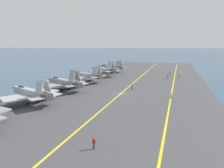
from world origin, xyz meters
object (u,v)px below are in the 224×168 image
parked_jet_third (63,82)px  crew_brown_vest (132,86)px  parked_jet_fifth (103,70)px  crew_green_vest (179,75)px  crew_red_vest (94,142)px  parked_jet_fourth (86,75)px  crew_white_vest (171,94)px  crew_purple_vest (170,73)px  parked_jet_sixth (110,67)px  parked_jet_second (30,93)px  crew_blue_vest (168,77)px

parked_jet_third → crew_brown_vest: 20.85m
parked_jet_fifth → crew_green_vest: size_ratio=9.08×
crew_red_vest → parked_jet_fourth: bearing=26.6°
crew_green_vest → crew_white_vest: 35.80m
crew_brown_vest → crew_white_vest: size_ratio=1.00×
parked_jet_fourth → crew_purple_vest: parked_jet_fourth is taller
parked_jet_third → parked_jet_sixth: size_ratio=1.06×
parked_jet_sixth → parked_jet_third: bearing=179.5°
parked_jet_fourth → crew_red_vest: 48.97m
parked_jet_third → crew_green_vest: bearing=-43.2°
parked_jet_second → crew_white_vest: (14.61, -31.10, -1.51)m
parked_jet_fifth → crew_brown_vest: parked_jet_fifth is taller
crew_purple_vest → parked_jet_fourth: bearing=132.3°
parked_jet_fourth → crew_white_vest: bearing=-114.9°
parked_jet_third → parked_jet_sixth: parked_jet_third is taller
crew_brown_vest → parked_jet_second: bearing=137.7°
parked_jet_fifth → crew_purple_vest: 30.10m
parked_jet_fifth → crew_purple_vest: bearing=-69.1°
crew_blue_vest → crew_green_vest: 7.33m
crew_red_vest → crew_white_vest: crew_white_vest is taller
parked_jet_third → crew_white_vest: 31.33m
crew_red_vest → crew_brown_vest: bearing=4.5°
crew_purple_vest → parked_jet_second: bearing=152.0°
crew_red_vest → parked_jet_fifth: bearing=19.5°
crew_green_vest → crew_purple_vest: (4.87, 3.88, 0.07)m
parked_jet_third → crew_green_vest: size_ratio=9.62×
parked_jet_second → parked_jet_fourth: bearing=-0.8°
parked_jet_third → crew_purple_vest: size_ratio=8.92×
crew_white_vest → crew_purple_vest: bearing=2.4°
crew_blue_vest → crew_white_vest: crew_white_vest is taller
parked_jet_sixth → crew_blue_vest: parked_jet_sixth is taller
parked_jet_fourth → parked_jet_sixth: parked_jet_fourth is taller
parked_jet_fourth → crew_purple_vest: (26.33, -28.97, -1.50)m
parked_jet_fourth → parked_jet_sixth: bearing=0.4°
crew_green_vest → crew_red_vest: bearing=170.5°
parked_jet_second → parked_jet_fifth: parked_jet_fifth is taller
crew_brown_vest → crew_white_vest: bearing=-120.4°
crew_brown_vest → crew_purple_vest: size_ratio=0.99×
parked_jet_second → crew_green_vest: size_ratio=9.25×
parked_jet_third → crew_blue_vest: 41.64m
parked_jet_sixth → crew_red_vest: (-72.87, -22.12, -1.51)m
parked_jet_third → crew_red_vest: parked_jet_third is taller
parked_jet_second → parked_jet_sixth: size_ratio=1.02×
parked_jet_fourth → crew_green_vest: 39.27m
parked_jet_second → crew_brown_vest: parked_jet_second is taller
parked_jet_sixth → crew_red_vest: parked_jet_sixth is taller
parked_jet_sixth → crew_white_vest: 53.27m
parked_jet_third → crew_purple_vest: (40.52, -29.57, -1.39)m
parked_jet_third → crew_red_vest: bearing=-142.7°
parked_jet_third → crew_red_vest: 37.21m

